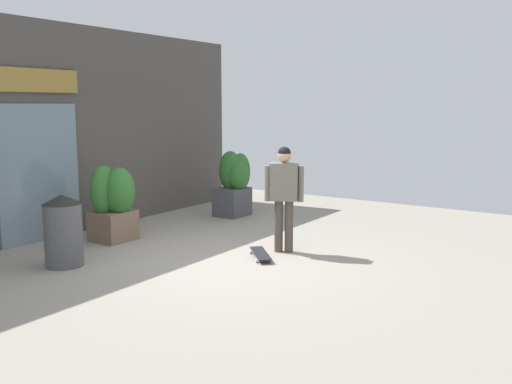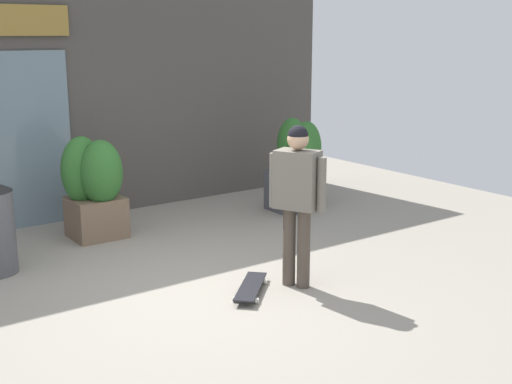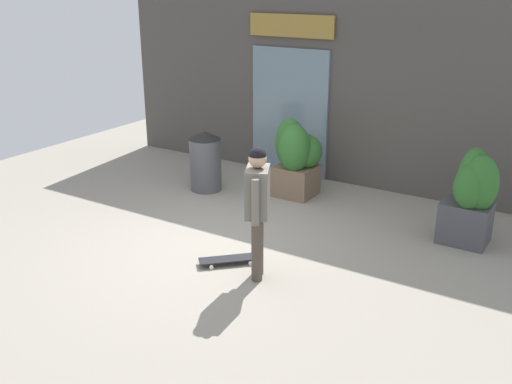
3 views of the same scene
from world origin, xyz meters
The scene contains 7 objects.
ground_plane centered at (0.00, 0.00, 0.00)m, with size 12.00×12.00×0.00m, color gray.
building_facade centered at (-0.02, 3.41, 1.81)m, with size 8.51×0.31×3.64m.
skateboarder centered at (0.89, -0.47, 1.00)m, with size 0.42×0.55×1.64m.
skateboard centered at (0.40, -0.36, 0.06)m, with size 0.70×0.68×0.08m.
planter_box_left centered at (2.80, 1.86, 0.70)m, with size 0.70×0.68×1.33m.
planter_box_right centered at (-0.07, 2.29, 0.67)m, with size 0.79×0.77×1.28m.
trash_bin centered at (-1.50, 1.71, 0.51)m, with size 0.54×0.54×1.03m.
Camera 3 is at (4.21, -5.83, 3.42)m, focal length 40.96 mm.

